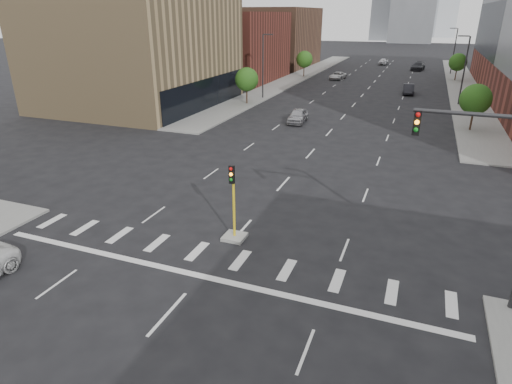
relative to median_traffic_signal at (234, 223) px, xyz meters
The scene contains 19 objects.
ground 9.02m from the median_traffic_signal, 90.00° to the right, with size 400.00×400.00×0.00m, color black.
sidewalk_left_far 66.75m from the median_traffic_signal, 102.99° to the left, with size 5.00×92.00×0.15m, color gray.
sidewalk_right_far 66.75m from the median_traffic_signal, 77.01° to the left, with size 5.00×92.00×0.15m, color gray.
building_left_mid 41.90m from the median_traffic_signal, 131.55° to the left, with size 20.00×24.00×14.00m, color #A1855B.
building_left_far_a 63.52m from the median_traffic_signal, 115.74° to the left, with size 20.00×22.00×12.00m, color brown.
building_left_far_b 87.64m from the median_traffic_signal, 108.32° to the left, with size 20.00×24.00×13.00m, color brown.
median_traffic_signal is the anchor object (origin of this frame).
streetlight_right_a 48.12m from the median_traffic_signal, 73.76° to the left, with size 1.60×0.22×9.07m.
streetlight_right_b 82.23m from the median_traffic_signal, 80.60° to the left, with size 1.60×0.22×9.07m.
streetlight_left 43.36m from the median_traffic_signal, 108.10° to the left, with size 1.60×0.22×9.07m.
tree_left_near 38.73m from the median_traffic_signal, 111.23° to the left, with size 3.20×3.20×4.85m.
tree_left_far 67.54m from the median_traffic_signal, 101.97° to the left, with size 3.20×3.20×4.85m.
tree_right_near 34.13m from the median_traffic_signal, 65.72° to the left, with size 3.20×3.20×4.85m.
tree_right_far 72.44m from the median_traffic_signal, 78.85° to the left, with size 3.20×3.20×4.85m.
car_near_left 28.51m from the median_traffic_signal, 98.88° to the left, with size 1.86×4.63×1.58m, color #9D9DA1.
car_mid_right 53.07m from the median_traffic_signal, 82.92° to the left, with size 1.62×4.66×1.54m, color black.
car_far_left 65.56m from the median_traffic_signal, 96.17° to the left, with size 2.27×4.92×1.37m, color silver.
car_deep_right 86.23m from the median_traffic_signal, 85.42° to the left, with size 2.41×5.92×1.72m, color black.
car_distant 94.79m from the median_traffic_signal, 90.91° to the left, with size 1.85×4.61×1.57m, color silver.
Camera 1 is at (8.76, -10.31, 11.68)m, focal length 30.00 mm.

